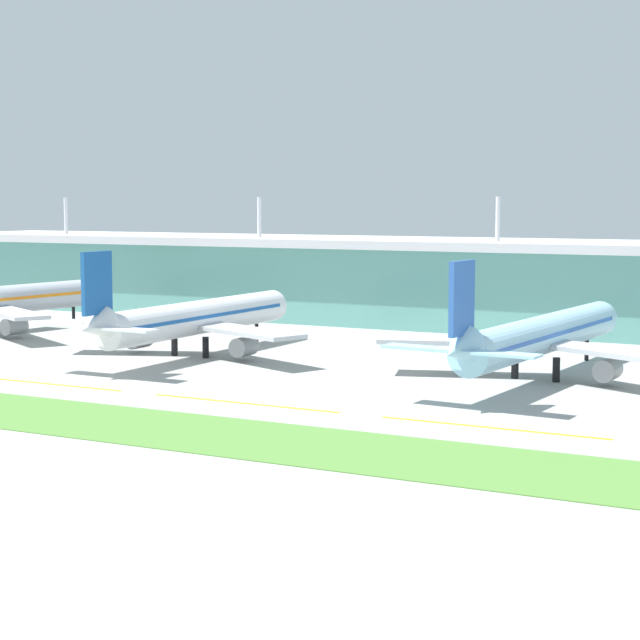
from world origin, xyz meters
name	(u,v)px	position (x,y,z in m)	size (l,w,h in m)	color
ground_plane	(267,404)	(0.00, 0.00, 0.00)	(600.00, 600.00, 0.00)	#9E9E99
terminal_building	(505,284)	(0.00, 97.83, 9.36)	(288.00, 34.00, 27.32)	#5B9E93
airliner_near_middle	(195,318)	(-33.99, 33.60, 6.44)	(48.80, 60.42, 18.90)	white
airliner_far_middle	(540,336)	(25.39, 36.85, 6.45)	(48.68, 65.65, 18.90)	#9ED1EA
taxiway_stripe_mid_west	(44,383)	(-37.00, -0.81, 0.02)	(28.00, 0.70, 0.04)	yellow
taxiway_stripe_centre	(244,403)	(-3.00, -0.81, 0.02)	(28.00, 0.70, 0.04)	yellow
taxiway_stripe_mid_east	(492,428)	(31.00, -0.81, 0.02)	(28.00, 0.70, 0.04)	yellow
grass_verge	(182,431)	(0.00, -19.12, 0.05)	(300.00, 18.00, 0.10)	#518438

